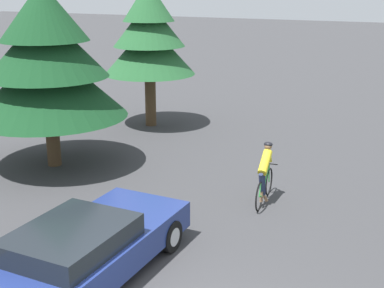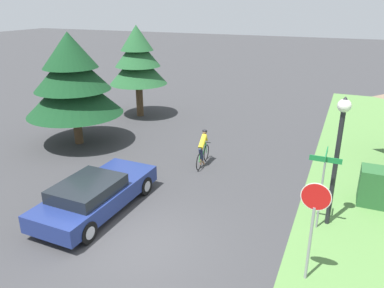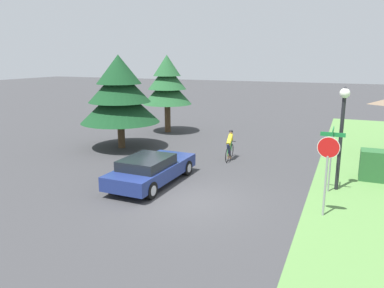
{
  "view_description": "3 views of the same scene",
  "coord_description": "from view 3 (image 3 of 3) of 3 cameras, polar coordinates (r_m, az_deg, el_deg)",
  "views": [
    {
      "loc": [
        3.23,
        -5.95,
        5.26
      ],
      "look_at": [
        -1.8,
        4.83,
        1.62
      ],
      "focal_mm": 50.0,
      "sensor_mm": 36.0,
      "label": 1
    },
    {
      "loc": [
        4.94,
        -7.61,
        6.5
      ],
      "look_at": [
        -0.37,
        4.85,
        1.32
      ],
      "focal_mm": 35.0,
      "sensor_mm": 36.0,
      "label": 2
    },
    {
      "loc": [
        5.08,
        -11.83,
        5.09
      ],
      "look_at": [
        -1.44,
        3.62,
        1.2
      ],
      "focal_mm": 35.0,
      "sensor_mm": 36.0,
      "label": 3
    }
  ],
  "objects": [
    {
      "name": "ground_plane",
      "position": [
        13.84,
        -0.34,
        -8.53
      ],
      "size": [
        140.0,
        140.0,
        0.0
      ],
      "primitive_type": "plane",
      "color": "#38383A"
    },
    {
      "name": "street_name_sign",
      "position": [
        15.12,
        20.51,
        -0.55
      ],
      "size": [
        0.9,
        0.9,
        2.51
      ],
      "color": "gray",
      "rests_on": "ground"
    },
    {
      "name": "stop_sign",
      "position": [
        12.7,
        19.93,
        -2.43
      ],
      "size": [
        0.7,
        0.07,
        2.66
      ],
      "rotation": [
        0.0,
        0.0,
        3.11
      ],
      "color": "gray",
      "rests_on": "ground"
    },
    {
      "name": "street_lamp",
      "position": [
        15.29,
        21.93,
        3.31
      ],
      "size": [
        0.38,
        0.38,
        4.06
      ],
      "color": "black",
      "rests_on": "ground"
    },
    {
      "name": "conifer_tall_near",
      "position": [
        21.54,
        -10.99,
        7.52
      ],
      "size": [
        4.46,
        4.46,
        5.25
      ],
      "color": "#4C3823",
      "rests_on": "ground"
    },
    {
      "name": "sedan_left_lane",
      "position": [
        15.46,
        -6.22,
        -3.87
      ],
      "size": [
        2.01,
        4.68,
        1.2
      ],
      "rotation": [
        0.0,
        0.0,
        1.55
      ],
      "color": "navy",
      "rests_on": "ground"
    },
    {
      "name": "cyclist",
      "position": [
        19.08,
        5.75,
        -0.25
      ],
      "size": [
        0.44,
        1.77,
        1.5
      ],
      "rotation": [
        0.0,
        0.0,
        1.65
      ],
      "color": "black",
      "rests_on": "ground"
    },
    {
      "name": "conifer_tall_far",
      "position": [
        25.87,
        -3.82,
        9.2
      ],
      "size": [
        3.35,
        3.35,
        5.27
      ],
      "color": "#4C3823",
      "rests_on": "ground"
    }
  ]
}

